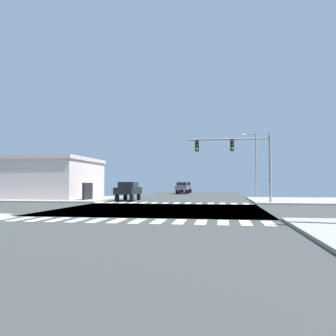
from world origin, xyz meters
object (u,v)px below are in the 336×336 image
Objects in this scene: sedan_nearside_1 at (186,187)px; traffic_signal_mast at (236,152)px; bank_building at (41,178)px; sedan_farside_2 at (182,187)px; sedan_leading_3 at (128,190)px; street_lamp at (254,159)px.

traffic_signal_mast is at bearing 103.84° from sedan_nearside_1.
bank_building is 3.11× the size of sedan_farside_2.
bank_building is at bearing -17.20° from sedan_leading_3.
sedan_leading_3 is (-3.00, -27.48, 0.00)m from sedan_nearside_1.
traffic_signal_mast is 0.54× the size of bank_building.
sedan_nearside_1 is at bearing -96.23° from sedan_leading_3.
bank_building is at bearing -169.93° from street_lamp.
sedan_farside_2 is at bearing 90.00° from sedan_nearside_1.
bank_building is at bearing 51.44° from sedan_farside_2.
street_lamp is 22.31m from sedan_nearside_1.
street_lamp reaches higher than bank_building.
bank_building is 27.95m from sedan_nearside_1.
sedan_nearside_1 is at bearing -90.00° from sedan_farside_2.
street_lamp reaches higher than sedan_leading_3.
sedan_leading_3 is at bearing 82.04° from sedan_farside_2.
street_lamp is (2.48, 10.64, 0.09)m from traffic_signal_mast.
traffic_signal_mast is at bearing -16.19° from bank_building.
sedan_nearside_1 is (14.32, 23.98, -1.19)m from bank_building.
traffic_signal_mast is 1.69× the size of sedan_leading_3.
street_lamp is at bearing 10.07° from bank_building.
sedan_nearside_1 is at bearing 103.84° from traffic_signal_mast.
sedan_farside_2 is at bearing -97.96° from sedan_leading_3.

